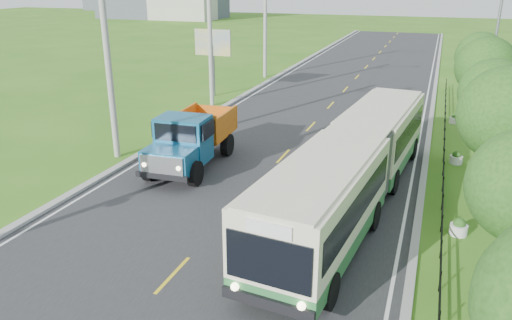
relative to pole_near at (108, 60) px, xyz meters
The scene contains 22 objects.
ground 13.24m from the pole_near, 47.45° to the right, with size 240.00×240.00×0.00m, color #356A19.
road 14.67m from the pole_near, 53.09° to the left, with size 14.00×120.00×0.02m, color #28282B.
curb_left 12.14m from the pole_near, 84.48° to the left, with size 0.40×120.00×0.15m, color #9E9E99.
curb_right 19.60m from the pole_near, 35.52° to the left, with size 0.30×120.00×0.10m, color #9E9E99.
edge_line_left 12.22m from the pole_near, 81.66° to the left, with size 0.12×120.00×0.00m, color silver.
edge_line_right 19.21m from the pole_near, 36.41° to the left, with size 0.12×120.00×0.00m, color silver.
centre_dash 13.23m from the pole_near, 47.45° to the right, with size 0.12×2.20×0.00m, color yellow.
railing_right 17.68m from the pole_near, 17.09° to the left, with size 0.04×40.00×0.60m, color black.
pole_near is the anchor object (origin of this frame).
pole_mid 12.00m from the pole_near, 90.00° to the left, with size 3.51×0.32×10.00m.
pole_far 24.00m from the pole_near, 90.00° to the left, with size 3.51×0.32×10.00m.
tree_third 18.17m from the pole_near, ahead, with size 3.60×3.62×6.00m.
tree_fourth 18.89m from the pole_near, 15.84° to the left, with size 3.24×3.31×5.40m.
tree_fifth 21.31m from the pole_near, 31.59° to the left, with size 3.48×3.52×5.80m.
tree_back 24.98m from the pole_near, 43.41° to the left, with size 3.30×3.36×5.50m.
streetlight_far 26.80m from the pole_near, 45.14° to the left, with size 3.02×0.20×9.07m.
planter_near 17.79m from the pole_near, 10.09° to the right, with size 0.64×0.64×0.67m.
planter_mid 18.23m from the pole_near, 16.52° to the left, with size 0.64×0.64×0.67m.
planter_far 21.83m from the pole_near, 37.63° to the left, with size 0.64×0.64×0.67m.
billboard_left 15.10m from the pole_near, 94.72° to the left, with size 3.00×0.20×5.20m.
bus 13.29m from the pole_near, ahead, with size 4.39×16.97×3.24m.
dump_truck 5.62m from the pole_near, ahead, with size 2.96×6.81×2.80m.
Camera 1 is at (7.19, -11.94, 8.94)m, focal length 35.00 mm.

